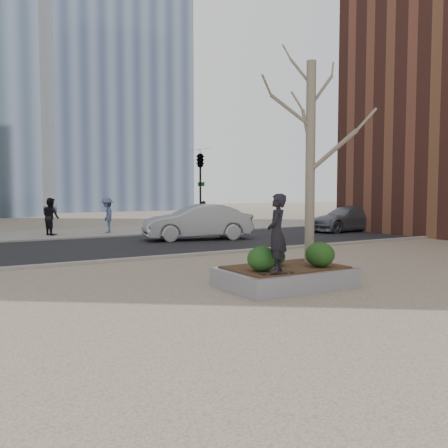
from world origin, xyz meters
TOP-DOWN VIEW (x-y plane):
  - ground at (0.00, 0.00)m, footprint 120.00×120.00m
  - street at (0.00, 10.00)m, footprint 60.00×8.00m
  - far_sidewalk at (0.00, 17.00)m, footprint 60.00×6.00m
  - planter at (1.00, 0.00)m, footprint 3.00×2.00m
  - planter_mulch at (1.00, 0.00)m, footprint 2.70×1.70m
  - sycamore_tree at (2.00, 0.30)m, footprint 2.80×2.80m
  - shrub_left at (0.12, -0.30)m, footprint 0.66×0.66m
  - shrub_middle at (0.87, 0.23)m, footprint 0.51×0.51m
  - shrub_right at (1.67, -0.47)m, footprint 0.69×0.69m
  - skateboard at (0.21, -0.72)m, footprint 0.80×0.29m
  - skateboarder at (0.21, -0.72)m, footprint 0.73×0.73m
  - car_silver at (4.31, 10.79)m, footprint 5.16×2.79m
  - car_third at (13.49, 10.61)m, footprint 4.80×2.13m
  - pedestrian_a at (-0.98, 16.48)m, footprint 0.95×1.08m
  - pedestrian_b at (1.87, 16.37)m, footprint 0.93×1.32m
  - pedestrian_c at (6.92, 14.97)m, footprint 1.05×0.71m
  - traffic_light_far at (6.50, 14.60)m, footprint 0.60×2.48m

SIDE VIEW (x-z plane):
  - ground at x=0.00m, z-range 0.00..0.00m
  - street at x=0.00m, z-range 0.00..0.02m
  - far_sidewalk at x=0.00m, z-range 0.00..0.02m
  - planter at x=1.00m, z-range 0.00..0.45m
  - planter_mulch at x=1.00m, z-range 0.45..0.49m
  - skateboard at x=0.21m, z-range 0.45..0.53m
  - car_third at x=13.49m, z-range 0.02..1.39m
  - shrub_middle at x=0.87m, z-range 0.49..0.92m
  - shrub_left at x=0.12m, z-range 0.49..1.05m
  - shrub_right at x=1.67m, z-range 0.49..1.08m
  - car_silver at x=4.31m, z-range 0.02..1.63m
  - pedestrian_c at x=6.92m, z-range 0.02..1.68m
  - pedestrian_b at x=1.87m, z-range 0.02..1.88m
  - pedestrian_a at x=-0.98m, z-range 0.02..1.90m
  - skateboarder at x=0.21m, z-range 0.52..2.23m
  - traffic_light_far at x=6.50m, z-range 0.00..4.50m
  - sycamore_tree at x=2.00m, z-range 0.49..7.09m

